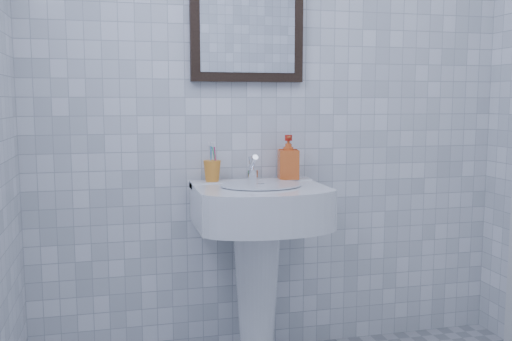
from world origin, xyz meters
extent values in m
cube|color=white|center=(0.00, 1.20, 1.25)|extent=(2.20, 0.02, 2.50)
cone|color=white|center=(-0.14, 1.01, 0.33)|extent=(0.21, 0.21, 0.67)
cube|color=white|center=(-0.14, 0.96, 0.73)|extent=(0.53, 0.38, 0.16)
cube|color=white|center=(-0.14, 1.11, 0.80)|extent=(0.53, 0.10, 0.03)
cylinder|color=white|center=(-0.14, 0.93, 0.82)|extent=(0.33, 0.33, 0.01)
cylinder|color=white|center=(-0.14, 1.08, 0.84)|extent=(0.05, 0.05, 0.05)
cylinder|color=white|center=(-0.14, 1.07, 0.89)|extent=(0.02, 0.09, 0.07)
cylinder|color=white|center=(-0.14, 1.10, 0.88)|extent=(0.03, 0.05, 0.09)
imported|color=#D34B14|center=(0.03, 1.10, 0.91)|extent=(0.10, 0.10, 0.19)
cube|color=black|center=(-0.14, 1.18, 1.55)|extent=(0.50, 0.04, 0.62)
cube|color=white|center=(-0.14, 1.16, 1.55)|extent=(0.42, 0.00, 0.54)
camera|label=1|loc=(-0.70, -1.29, 1.16)|focal=40.00mm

